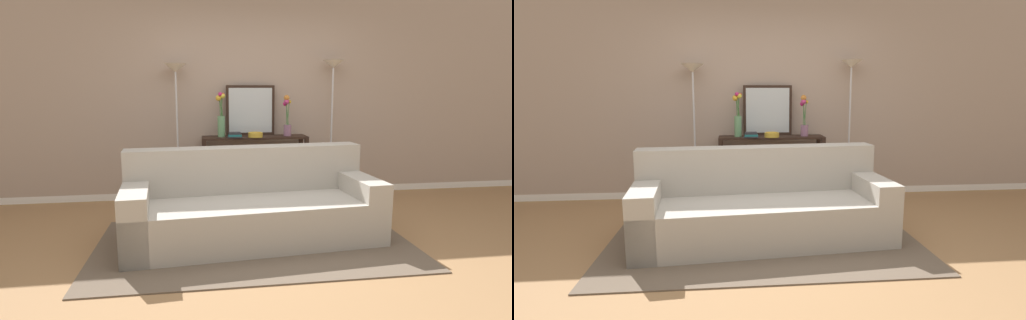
% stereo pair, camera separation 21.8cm
% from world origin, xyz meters
% --- Properties ---
extents(ground_plane, '(16.00, 16.00, 0.02)m').
position_xyz_m(ground_plane, '(0.00, 0.00, -0.01)').
color(ground_plane, '#9E754C').
extents(back_wall, '(12.00, 0.15, 2.76)m').
position_xyz_m(back_wall, '(0.00, 2.18, 1.38)').
color(back_wall, white).
rests_on(back_wall, ground).
extents(area_rug, '(2.95, 1.68, 0.01)m').
position_xyz_m(area_rug, '(-0.12, 0.32, 0.01)').
color(area_rug, brown).
rests_on(area_rug, ground).
extents(couch, '(2.48, 1.12, 0.88)m').
position_xyz_m(couch, '(-0.13, 0.49, 0.31)').
color(couch, '#ADA89E').
rests_on(couch, ground).
extents(console_table, '(1.36, 0.34, 0.85)m').
position_xyz_m(console_table, '(0.10, 1.88, 0.58)').
color(console_table, black).
rests_on(console_table, ground).
extents(floor_lamp_left, '(0.28, 0.28, 1.77)m').
position_xyz_m(floor_lamp_left, '(-0.88, 1.89, 1.39)').
color(floor_lamp_left, silver).
rests_on(floor_lamp_left, ground).
extents(floor_lamp_right, '(0.28, 0.28, 1.83)m').
position_xyz_m(floor_lamp_right, '(1.14, 1.89, 1.44)').
color(floor_lamp_right, silver).
rests_on(floor_lamp_right, ground).
extents(wall_mirror, '(0.64, 0.02, 0.65)m').
position_xyz_m(wall_mirror, '(0.06, 2.02, 1.18)').
color(wall_mirror, black).
rests_on(wall_mirror, console_table).
extents(vase_tall_flowers, '(0.12, 0.10, 0.57)m').
position_xyz_m(vase_tall_flowers, '(-0.33, 1.88, 1.09)').
color(vase_tall_flowers, '#669E6B').
rests_on(vase_tall_flowers, console_table).
extents(vase_short_flowers, '(0.11, 0.11, 0.53)m').
position_xyz_m(vase_short_flowers, '(0.52, 1.86, 1.09)').
color(vase_short_flowers, gray).
rests_on(vase_short_flowers, console_table).
extents(fruit_bowl, '(0.19, 0.19, 0.06)m').
position_xyz_m(fruit_bowl, '(0.10, 1.78, 0.89)').
color(fruit_bowl, gold).
rests_on(fruit_bowl, console_table).
extents(book_stack, '(0.20, 0.17, 0.07)m').
position_xyz_m(book_stack, '(-0.17, 1.77, 0.89)').
color(book_stack, '#2D2D33').
rests_on(book_stack, console_table).
extents(book_row_under_console, '(0.27, 0.17, 0.12)m').
position_xyz_m(book_row_under_console, '(-0.32, 1.88, 0.05)').
color(book_row_under_console, gold).
rests_on(book_row_under_console, ground).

